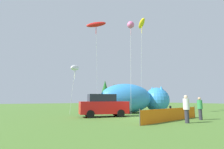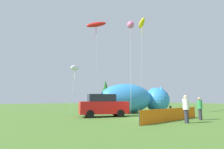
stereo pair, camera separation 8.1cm
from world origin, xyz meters
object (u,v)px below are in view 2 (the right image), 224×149
object	(u,v)px
spectator_in_black_shirt	(200,107)
kite_white_ghost	(75,68)
kite_pink_octopus	(131,25)
parked_car	(103,106)
inflatable_cat	(134,99)
kite_yellow_hero	(142,24)
spectator_in_white_shirt	(186,108)
folding_chair	(172,110)
kite_red_lizard	(96,25)

from	to	relation	value
spectator_in_black_shirt	kite_white_ghost	world-z (taller)	kite_white_ghost
kite_white_ghost	kite_pink_octopus	world-z (taller)	kite_pink_octopus
parked_car	inflatable_cat	world-z (taller)	inflatable_cat
spectator_in_black_shirt	parked_car	bearing A→B (deg)	130.68
inflatable_cat	kite_yellow_hero	size ratio (longest dim) A/B	0.78
spectator_in_white_shirt	kite_pink_octopus	size ratio (longest dim) A/B	0.17
parked_car	folding_chair	xyz separation A→B (m)	(6.97, -1.91, -0.48)
kite_pink_octopus	spectator_in_white_shirt	bearing A→B (deg)	-101.36
spectator_in_white_shirt	kite_white_ghost	bearing A→B (deg)	109.09
folding_chair	inflatable_cat	size ratio (longest dim) A/B	0.10
folding_chair	kite_red_lizard	distance (m)	13.77
spectator_in_white_shirt	kite_red_lizard	bearing A→B (deg)	94.34
spectator_in_black_shirt	kite_yellow_hero	distance (m)	12.92
folding_chair	spectator_in_white_shirt	world-z (taller)	spectator_in_white_shirt
folding_chair	kite_white_ghost	bearing A→B (deg)	-145.71
folding_chair	kite_white_ghost	size ratio (longest dim) A/B	0.16
spectator_in_white_shirt	spectator_in_black_shirt	size ratio (longest dim) A/B	1.07
inflatable_cat	spectator_in_black_shirt	world-z (taller)	inflatable_cat
parked_car	spectator_in_white_shirt	world-z (taller)	parked_car
parked_car	kite_red_lizard	size ratio (longest dim) A/B	0.39
inflatable_cat	kite_yellow_hero	world-z (taller)	kite_yellow_hero
kite_red_lizard	kite_pink_octopus	bearing A→B (deg)	-58.61
kite_yellow_hero	spectator_in_white_shirt	bearing A→B (deg)	-114.65
kite_white_ghost	kite_pink_octopus	size ratio (longest dim) A/B	0.53
spectator_in_white_shirt	kite_white_ghost	xyz separation A→B (m)	(-3.84, 11.08, 4.04)
inflatable_cat	kite_white_ghost	distance (m)	7.80
spectator_in_white_shirt	kite_red_lizard	distance (m)	15.58
kite_white_ghost	parked_car	bearing A→B (deg)	-75.38
spectator_in_white_shirt	kite_yellow_hero	xyz separation A→B (m)	(3.87, 8.44, 10.10)
spectator_in_white_shirt	spectator_in_black_shirt	bearing A→B (deg)	12.98
spectator_in_black_shirt	kite_yellow_hero	xyz separation A→B (m)	(1.36, 7.86, 10.16)
kite_yellow_hero	kite_red_lizard	world-z (taller)	kite_red_lizard
spectator_in_white_shirt	kite_yellow_hero	world-z (taller)	kite_yellow_hero
kite_white_ghost	kite_pink_octopus	distance (m)	8.11
parked_car	kite_yellow_hero	world-z (taller)	kite_yellow_hero
spectator_in_black_shirt	kite_yellow_hero	size ratio (longest dim) A/B	0.15
folding_chair	kite_white_ghost	xyz separation A→B (m)	(-8.13, 6.37, 4.52)
folding_chair	spectator_in_white_shirt	xyz separation A→B (m)	(-4.30, -4.71, 0.48)
kite_white_ghost	kite_yellow_hero	bearing A→B (deg)	-18.90
folding_chair	kite_red_lizard	bearing A→B (deg)	-161.49
spectator_in_black_shirt	kite_pink_octopus	xyz separation A→B (m)	(-0.95, 7.21, 9.18)
parked_car	spectator_in_white_shirt	xyz separation A→B (m)	(2.67, -6.62, 0.00)
spectator_in_black_shirt	kite_red_lizard	distance (m)	15.54
folding_chair	kite_pink_octopus	world-z (taller)	kite_pink_octopus
kite_yellow_hero	kite_red_lizard	distance (m)	5.85
kite_yellow_hero	kite_white_ghost	xyz separation A→B (m)	(-7.71, 2.64, -6.05)
inflatable_cat	parked_car	bearing A→B (deg)	-145.83
spectator_in_black_shirt	kite_red_lizard	world-z (taller)	kite_red_lizard
parked_car	kite_yellow_hero	bearing A→B (deg)	31.16
inflatable_cat	kite_red_lizard	size ratio (longest dim) A/B	0.77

